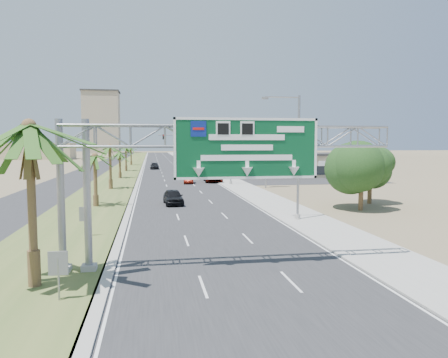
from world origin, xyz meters
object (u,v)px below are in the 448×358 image
signal_mast (200,150)px  car_mid_lane (189,179)px  car_right_lane (213,177)px  pole_sign_red_far (232,146)px  pole_sign_red_near (266,138)px  car_far (155,166)px  store_building (294,165)px  car_left_lane (173,197)px  palm_near (29,127)px  sign_gantry (214,147)px  pole_sign_blue (244,148)px

signal_mast → car_mid_lane: 17.75m
car_mid_lane → car_right_lane: car_right_lane is taller
car_right_lane → pole_sign_red_far: bearing=73.3°
car_right_lane → pole_sign_red_near: size_ratio=0.68×
car_mid_lane → car_far: car_far is taller
signal_mast → car_right_lane: signal_mast is taller
store_building → pole_sign_red_near: 22.43m
car_mid_lane → car_far: 37.01m
car_left_lane → pole_sign_red_near: 20.50m
car_mid_lane → car_right_lane: 4.33m
palm_near → car_far: size_ratio=1.68×
signal_mast → pole_sign_red_near: (6.29, -25.18, 1.97)m
sign_gantry → pole_sign_red_near: pole_sign_red_near is taller
car_right_lane → pole_sign_blue: pole_sign_blue is taller
store_building → car_mid_lane: store_building is taller
car_left_lane → pole_sign_red_near: size_ratio=0.52×
pole_sign_red_far → sign_gantry: bearing=-101.3°
car_right_lane → car_far: 36.14m
pole_sign_red_far → signal_mast: bearing=-157.7°
pole_sign_red_far → palm_near: bearing=-107.5°
car_left_lane → signal_mast: bearing=76.4°
car_right_lane → car_mid_lane: bearing=-154.8°
palm_near → signal_mast: (14.37, 63.97, -2.08)m
car_right_lane → pole_sign_red_near: pole_sign_red_near is taller
signal_mast → pole_sign_red_far: 7.26m
palm_near → pole_sign_red_near: (20.66, 38.79, -0.11)m
signal_mast → car_left_lane: 40.26m
signal_mast → store_building: (16.83, -5.97, -2.85)m
store_building → pole_sign_red_near: size_ratio=2.07×
car_mid_lane → pole_sign_blue: pole_sign_blue is taller
car_left_lane → car_right_lane: bearing=69.5°
pole_sign_blue → pole_sign_red_near: bearing=-94.1°
palm_near → signal_mast: palm_near is taller
car_far → car_mid_lane: bearing=-81.1°
palm_near → car_left_lane: (7.20, 24.57, -6.16)m
pole_sign_red_near → pole_sign_red_far: bearing=89.2°
signal_mast → pole_sign_red_near: 26.03m
car_left_lane → pole_sign_red_far: 44.63m
car_left_lane → car_right_lane: size_ratio=0.76×
sign_gantry → store_building: 60.77m
sign_gantry → pole_sign_red_near: (12.52, 36.87, 0.76)m
palm_near → signal_mast: 65.60m
store_building → pole_sign_blue: bearing=166.1°
car_far → pole_sign_blue: size_ratio=0.68×
sign_gantry → pole_sign_red_far: sign_gantry is taller
palm_near → pole_sign_red_far: size_ratio=1.16×
car_left_lane → sign_gantry: bearing=-90.9°
car_right_lane → signal_mast: bearing=94.0°
store_building → pole_sign_red_far: 13.86m
car_mid_lane → pole_sign_blue: size_ratio=0.57×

